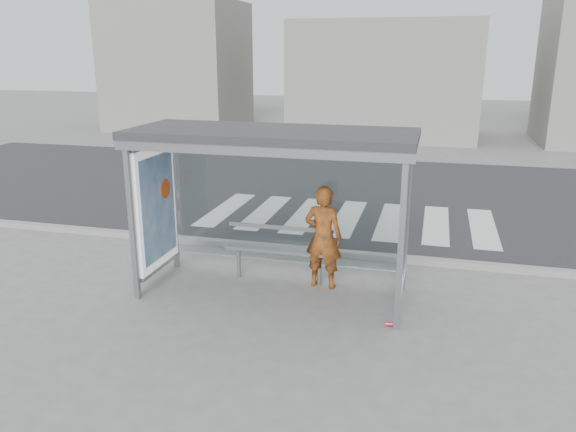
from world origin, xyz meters
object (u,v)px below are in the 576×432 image
object	(u,v)px
person	(323,237)
soda_can	(389,324)
bus_shelter	(249,170)
bench	(279,250)

from	to	relation	value
person	soda_can	bearing A→B (deg)	141.36
bus_shelter	soda_can	bearing A→B (deg)	-17.30
bus_shelter	soda_can	distance (m)	3.08
person	bench	bearing A→B (deg)	1.98
bus_shelter	soda_can	xyz separation A→B (m)	(2.28, -0.71, -1.95)
bus_shelter	person	xyz separation A→B (m)	(1.08, 0.44, -1.13)
bus_shelter	bench	world-z (taller)	bus_shelter
bus_shelter	bench	distance (m)	1.54
soda_can	person	bearing A→B (deg)	136.17
person	bench	world-z (taller)	person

